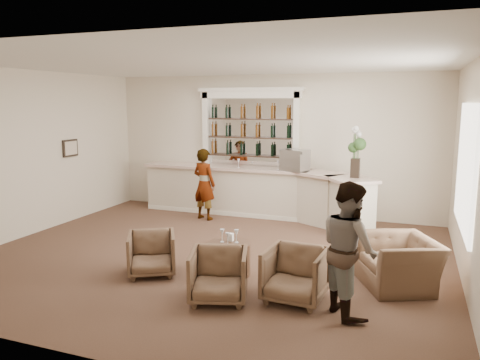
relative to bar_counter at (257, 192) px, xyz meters
name	(u,v)px	position (x,y,z in m)	size (l,w,h in m)	color
ground	(212,256)	(0.16, -3.00, -0.57)	(8.00, 8.00, 0.00)	brown
room_shell	(235,120)	(0.33, -2.29, 1.77)	(8.04, 7.02, 3.32)	beige
bar_counter	(257,192)	(0.00, 0.00, 0.00)	(5.72, 1.80, 1.14)	silver
back_bar_alcove	(250,129)	(-0.34, 0.41, 1.46)	(2.64, 0.25, 3.00)	white
cocktail_table	(229,259)	(0.77, -3.72, -0.32)	(0.68, 0.68, 0.50)	#4F2F22
sommelier	(204,184)	(-1.06, -0.66, 0.24)	(0.59, 0.39, 1.63)	gray
guest	(349,248)	(2.69, -4.44, 0.28)	(0.83, 0.65, 1.71)	gray
armchair_left	(152,253)	(-0.36, -4.13, -0.24)	(0.71, 0.73, 0.67)	brown
armchair_center	(219,275)	(1.00, -4.66, -0.22)	(0.75, 0.78, 0.71)	brown
armchair_right	(295,274)	(1.98, -4.30, -0.21)	(0.78, 0.80, 0.73)	brown
armchair_far	(399,262)	(3.27, -3.30, -0.21)	(1.11, 0.97, 0.72)	brown
espresso_machine	(295,160)	(0.90, -0.05, 0.81)	(0.54, 0.46, 0.48)	#AAAAAE
flower_vase	(356,149)	(2.28, -0.54, 1.15)	(0.27, 0.27, 1.04)	black
wine_glass_bar_left	(278,165)	(0.50, -0.01, 0.67)	(0.07, 0.07, 0.21)	white
wine_glass_bar_right	(239,163)	(-0.46, -0.02, 0.67)	(0.07, 0.07, 0.21)	white
wine_glass_tbl_a	(222,236)	(0.65, -3.69, 0.03)	(0.07, 0.07, 0.21)	white
wine_glass_tbl_b	(236,236)	(0.87, -3.64, 0.03)	(0.07, 0.07, 0.21)	white
wine_glass_tbl_c	(228,239)	(0.81, -3.85, 0.03)	(0.07, 0.07, 0.21)	white
napkin_holder	(231,237)	(0.75, -3.58, -0.01)	(0.08, 0.08, 0.12)	white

